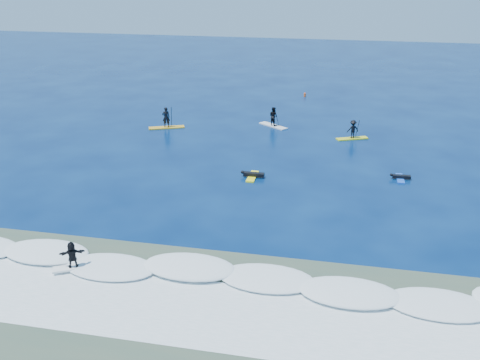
% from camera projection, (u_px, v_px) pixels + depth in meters
% --- Properties ---
extents(ground, '(160.00, 160.00, 0.00)m').
position_uv_depth(ground, '(217.00, 194.00, 36.26)').
color(ground, '#031741').
rests_on(ground, ground).
extents(shallow_water, '(90.00, 13.00, 0.01)m').
position_uv_depth(shallow_water, '(140.00, 318.00, 23.57)').
color(shallow_water, '#3A4F3F').
rests_on(shallow_water, ground).
extents(breaking_wave, '(40.00, 6.00, 0.30)m').
position_uv_depth(breaking_wave, '(169.00, 271.00, 27.20)').
color(breaking_wave, white).
rests_on(breaking_wave, ground).
extents(whitewater, '(34.00, 5.00, 0.02)m').
position_uv_depth(whitewater, '(148.00, 305.00, 24.48)').
color(whitewater, silver).
rests_on(whitewater, ground).
extents(sup_paddler_left, '(3.40, 2.08, 2.34)m').
position_uv_depth(sup_paddler_left, '(166.00, 121.00, 50.29)').
color(sup_paddler_left, gold).
rests_on(sup_paddler_left, ground).
extents(sup_paddler_center, '(2.97, 2.49, 2.19)m').
position_uv_depth(sup_paddler_center, '(273.00, 118.00, 50.79)').
color(sup_paddler_center, silver).
rests_on(sup_paddler_center, ground).
extents(sup_paddler_right, '(2.89, 1.81, 2.00)m').
position_uv_depth(sup_paddler_right, '(353.00, 131.00, 47.14)').
color(sup_paddler_right, yellow).
rests_on(sup_paddler_right, ground).
extents(prone_paddler_near, '(1.74, 2.20, 0.46)m').
position_uv_depth(prone_paddler_near, '(253.00, 175.00, 38.99)').
color(prone_paddler_near, yellow).
rests_on(prone_paddler_near, ground).
extents(prone_paddler_far, '(1.48, 1.88, 0.39)m').
position_uv_depth(prone_paddler_far, '(400.00, 177.00, 38.63)').
color(prone_paddler_far, blue).
rests_on(prone_paddler_far, ground).
extents(wave_surfer, '(2.10, 1.46, 1.50)m').
position_uv_depth(wave_surfer, '(72.00, 256.00, 26.90)').
color(wave_surfer, white).
rests_on(wave_surfer, breaking_wave).
extents(marker_buoy, '(0.25, 0.25, 0.60)m').
position_uv_depth(marker_buoy, '(305.00, 95.00, 62.15)').
color(marker_buoy, '#EB5314').
rests_on(marker_buoy, ground).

